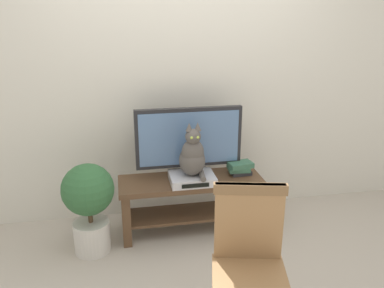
{
  "coord_description": "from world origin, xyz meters",
  "views": [
    {
      "loc": [
        -0.56,
        -2.54,
        1.84
      ],
      "look_at": [
        0.0,
        0.42,
        0.81
      ],
      "focal_mm": 37.08,
      "sensor_mm": 36.0,
      "label": 1
    }
  ],
  "objects_px": {
    "tv_stand": "(191,194)",
    "book_stack": "(240,168)",
    "tv": "(189,140)",
    "media_box": "(192,178)",
    "potted_plant": "(89,202)",
    "wooden_chair": "(249,257)",
    "cat": "(193,156)"
  },
  "relations": [
    {
      "from": "media_box",
      "to": "book_stack",
      "type": "xyz_separation_m",
      "value": [
        0.43,
        0.09,
        0.02
      ]
    },
    {
      "from": "tv_stand",
      "to": "potted_plant",
      "type": "relative_size",
      "value": 1.64
    },
    {
      "from": "wooden_chair",
      "to": "book_stack",
      "type": "bearing_deg",
      "value": 74.99
    },
    {
      "from": "media_box",
      "to": "potted_plant",
      "type": "distance_m",
      "value": 0.85
    },
    {
      "from": "media_box",
      "to": "book_stack",
      "type": "bearing_deg",
      "value": 11.91
    },
    {
      "from": "media_box",
      "to": "cat",
      "type": "relative_size",
      "value": 0.81
    },
    {
      "from": "tv",
      "to": "book_stack",
      "type": "relative_size",
      "value": 4.02
    },
    {
      "from": "cat",
      "to": "book_stack",
      "type": "relative_size",
      "value": 2.05
    },
    {
      "from": "book_stack",
      "to": "potted_plant",
      "type": "xyz_separation_m",
      "value": [
        -1.27,
        -0.2,
        -0.1
      ]
    },
    {
      "from": "cat",
      "to": "potted_plant",
      "type": "distance_m",
      "value": 0.89
    },
    {
      "from": "cat",
      "to": "potted_plant",
      "type": "relative_size",
      "value": 0.62
    },
    {
      "from": "cat",
      "to": "book_stack",
      "type": "bearing_deg",
      "value": 13.58
    },
    {
      "from": "tv",
      "to": "media_box",
      "type": "distance_m",
      "value": 0.32
    },
    {
      "from": "tv",
      "to": "wooden_chair",
      "type": "bearing_deg",
      "value": -85.71
    },
    {
      "from": "media_box",
      "to": "tv_stand",
      "type": "bearing_deg",
      "value": 91.49
    },
    {
      "from": "tv_stand",
      "to": "media_box",
      "type": "height_order",
      "value": "media_box"
    },
    {
      "from": "tv",
      "to": "wooden_chair",
      "type": "xyz_separation_m",
      "value": [
        0.1,
        -1.31,
        -0.26
      ]
    },
    {
      "from": "wooden_chair",
      "to": "media_box",
      "type": "bearing_deg",
      "value": 94.74
    },
    {
      "from": "media_box",
      "to": "cat",
      "type": "height_order",
      "value": "cat"
    },
    {
      "from": "book_stack",
      "to": "potted_plant",
      "type": "height_order",
      "value": "potted_plant"
    },
    {
      "from": "wooden_chair",
      "to": "potted_plant",
      "type": "distance_m",
      "value": 1.41
    },
    {
      "from": "tv",
      "to": "media_box",
      "type": "height_order",
      "value": "tv"
    },
    {
      "from": "book_stack",
      "to": "tv",
      "type": "bearing_deg",
      "value": 173.14
    },
    {
      "from": "tv_stand",
      "to": "cat",
      "type": "height_order",
      "value": "cat"
    },
    {
      "from": "tv_stand",
      "to": "tv",
      "type": "relative_size",
      "value": 1.35
    },
    {
      "from": "tv_stand",
      "to": "media_box",
      "type": "xyz_separation_m",
      "value": [
        0.0,
        -0.06,
        0.18
      ]
    },
    {
      "from": "wooden_chair",
      "to": "potted_plant",
      "type": "xyz_separation_m",
      "value": [
        -0.93,
        1.06,
        -0.1
      ]
    },
    {
      "from": "tv_stand",
      "to": "book_stack",
      "type": "relative_size",
      "value": 5.42
    },
    {
      "from": "potted_plant",
      "to": "tv",
      "type": "bearing_deg",
      "value": 16.98
    },
    {
      "from": "wooden_chair",
      "to": "potted_plant",
      "type": "bearing_deg",
      "value": 131.34
    },
    {
      "from": "media_box",
      "to": "potted_plant",
      "type": "relative_size",
      "value": 0.5
    },
    {
      "from": "tv",
      "to": "wooden_chair",
      "type": "distance_m",
      "value": 1.34
    }
  ]
}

